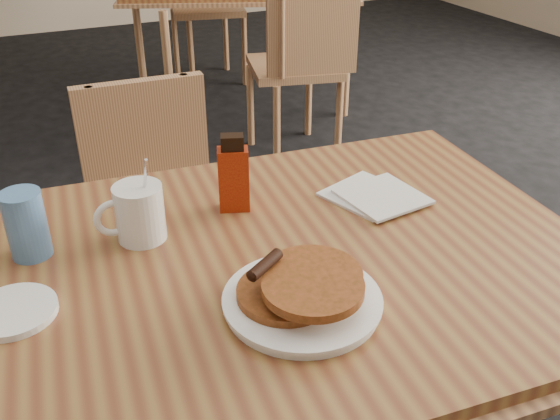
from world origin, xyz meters
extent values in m
cube|color=olive|center=(-0.07, -0.05, 0.73)|extent=(1.31, 0.93, 0.04)
cube|color=tan|center=(-0.07, -0.05, 0.71)|extent=(1.35, 0.97, 0.02)
cylinder|color=tan|center=(0.47, 0.29, 0.35)|extent=(0.04, 0.04, 0.71)
cylinder|color=tan|center=(0.35, 2.18, 0.35)|extent=(0.04, 0.04, 0.71)
cylinder|color=tan|center=(1.40, 2.83, 0.35)|extent=(0.04, 0.04, 0.71)
cube|color=tan|center=(-0.08, 0.63, 0.40)|extent=(0.39, 0.39, 0.04)
cube|color=tan|center=(-0.08, 0.80, 0.62)|extent=(0.38, 0.05, 0.41)
cylinder|color=tan|center=(-0.23, 0.48, 0.19)|extent=(0.04, 0.04, 0.38)
cylinder|color=tan|center=(0.07, 0.78, 0.19)|extent=(0.04, 0.04, 0.38)
cube|color=tan|center=(0.88, 3.14, 0.49)|extent=(0.54, 0.54, 0.04)
cylinder|color=tan|center=(0.70, 2.95, 0.23)|extent=(0.04, 0.04, 0.47)
cylinder|color=tan|center=(1.07, 3.32, 0.23)|extent=(0.04, 0.04, 0.47)
cube|color=tan|center=(0.90, 1.84, 0.45)|extent=(0.51, 0.51, 0.04)
cube|color=tan|center=(0.90, 1.65, 0.71)|extent=(0.42, 0.14, 0.46)
cylinder|color=tan|center=(0.73, 1.67, 0.22)|extent=(0.04, 0.04, 0.43)
cylinder|color=tan|center=(1.07, 2.01, 0.22)|extent=(0.04, 0.04, 0.43)
cylinder|color=white|center=(-0.05, -0.20, 0.76)|extent=(0.25, 0.25, 0.02)
cylinder|color=white|center=(-0.05, -0.20, 0.77)|extent=(0.26, 0.26, 0.01)
cylinder|color=#9B4720|center=(-0.07, -0.18, 0.78)|extent=(0.16, 0.16, 0.01)
cylinder|color=#9B4720|center=(-0.02, -0.18, 0.79)|extent=(0.16, 0.16, 0.01)
cylinder|color=#9B4720|center=(-0.04, -0.22, 0.81)|extent=(0.16, 0.16, 0.01)
cylinder|color=black|center=(-0.10, -0.16, 0.82)|extent=(0.07, 0.06, 0.02)
cylinder|color=white|center=(-0.23, 0.11, 0.80)|extent=(0.09, 0.09, 0.11)
torus|color=white|center=(-0.28, 0.11, 0.80)|extent=(0.07, 0.01, 0.07)
cylinder|color=black|center=(-0.23, 0.11, 0.85)|extent=(0.08, 0.08, 0.01)
cylinder|color=silver|center=(-0.22, 0.11, 0.84)|extent=(0.02, 0.06, 0.16)
cube|color=#730A06|center=(-0.03, 0.14, 0.82)|extent=(0.07, 0.06, 0.13)
cube|color=black|center=(-0.03, 0.14, 0.90)|extent=(0.05, 0.04, 0.03)
cube|color=silver|center=(0.24, 0.08, 0.75)|extent=(0.20, 0.20, 0.01)
cube|color=silver|center=(0.26, 0.05, 0.76)|extent=(0.17, 0.17, 0.01)
cylinder|color=#5182BE|center=(-0.43, 0.14, 0.81)|extent=(0.08, 0.08, 0.13)
cylinder|color=white|center=(-0.47, -0.03, 0.76)|extent=(0.15, 0.15, 0.01)
camera|label=1|loc=(-0.40, -0.90, 1.38)|focal=40.00mm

